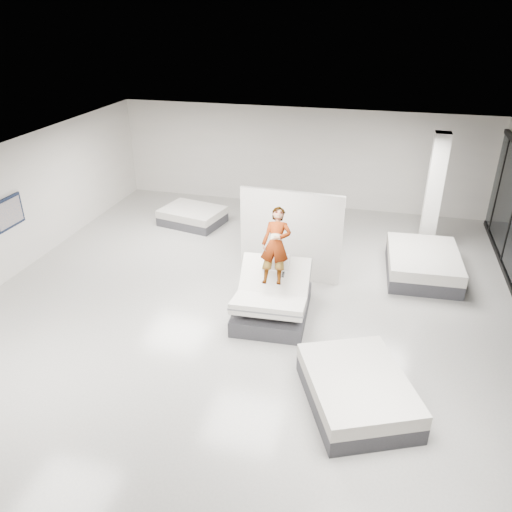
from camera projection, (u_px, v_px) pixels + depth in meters
The scene contains 10 objects.
room at pixel (242, 249), 10.16m from camera, with size 14.00×14.04×3.20m.
hero_bed at pixel (272, 301), 10.66m from camera, with size 1.59×2.06×1.28m.
person at pixel (276, 258), 10.56m from camera, with size 0.60×0.40×1.66m, color slate.
remote at pixel (283, 274), 10.30m from camera, with size 0.05×0.14×0.03m, color black.
divider_panel at pixel (290, 236), 11.88m from camera, with size 2.46×0.11×2.24m, color silver.
flat_bed_right_far at pixel (423, 264), 12.34m from camera, with size 1.79×2.32×0.62m.
flat_bed_right_near at pixel (357, 390), 8.32m from camera, with size 2.27×2.53×0.57m.
flat_bed_left_far at pixel (192, 216), 15.31m from camera, with size 2.02×1.68×0.49m.
column at pixel (434, 193), 13.17m from camera, with size 0.40×0.40×3.20m, color silver.
wall_poster at pixel (9, 213), 11.91m from camera, with size 0.06×0.95×0.75m.
Camera 1 is at (2.55, -8.78, 6.04)m, focal length 35.00 mm.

